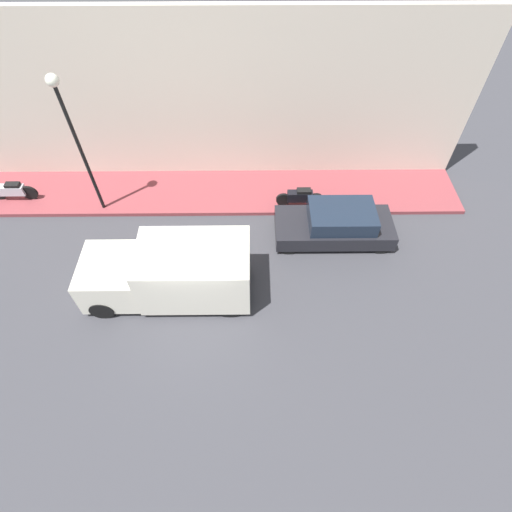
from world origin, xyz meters
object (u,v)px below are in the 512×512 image
(parked_car, at_px, (336,224))
(motorcycle_black, at_px, (300,197))
(delivery_van, at_px, (170,272))
(scooter_silver, at_px, (13,191))
(streetlamp, at_px, (70,123))

(parked_car, distance_m, motorcycle_black, 1.89)
(delivery_van, relative_size, scooter_silver, 2.82)
(motorcycle_black, relative_size, streetlamp, 0.34)
(delivery_van, xyz_separation_m, streetlamp, (3.80, 3.14, 2.72))
(parked_car, xyz_separation_m, scooter_silver, (1.93, 12.07, -0.06))
(scooter_silver, xyz_separation_m, motorcycle_black, (-0.43, -10.94, -0.01))
(delivery_van, distance_m, streetlamp, 5.62)
(parked_car, relative_size, motorcycle_black, 2.32)
(delivery_van, bearing_deg, streetlamp, 39.57)
(parked_car, bearing_deg, motorcycle_black, 36.86)
(delivery_van, xyz_separation_m, motorcycle_black, (3.87, -4.33, -0.47))
(parked_car, distance_m, delivery_van, 5.96)
(scooter_silver, relative_size, streetlamp, 0.35)
(delivery_van, height_order, motorcycle_black, delivery_van)
(motorcycle_black, bearing_deg, delivery_van, 131.76)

